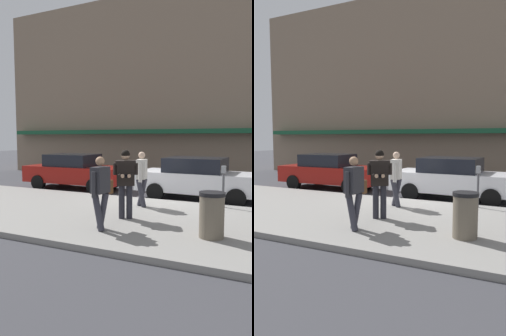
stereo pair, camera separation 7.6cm
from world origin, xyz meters
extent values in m
plane|color=#3D3D42|center=(0.00, 0.00, 0.00)|extent=(80.00, 80.00, 0.00)
cube|color=gray|center=(1.00, -2.85, 0.07)|extent=(32.00, 5.30, 0.14)
cube|color=silver|center=(1.00, 0.05, 0.00)|extent=(28.00, 0.12, 0.01)
cube|color=#84705B|center=(1.00, 8.50, 5.14)|extent=(28.00, 4.00, 10.28)
cube|color=#195133|center=(1.00, 6.15, 2.60)|extent=(26.60, 0.70, 0.24)
cube|color=maroon|center=(-4.42, 1.19, 0.67)|extent=(4.54, 1.93, 0.70)
cube|color=black|center=(-4.60, 1.18, 1.28)|extent=(2.11, 1.69, 0.52)
cylinder|color=black|center=(-3.05, 2.08, 0.32)|extent=(0.65, 0.24, 0.64)
cylinder|color=black|center=(-3.01, 0.37, 0.32)|extent=(0.65, 0.24, 0.64)
cylinder|color=black|center=(-5.84, 2.01, 0.32)|extent=(0.65, 0.24, 0.64)
cylinder|color=black|center=(-5.80, 0.30, 0.32)|extent=(0.65, 0.24, 0.64)
cube|color=silver|center=(1.11, 0.99, 0.67)|extent=(4.55, 1.94, 0.70)
cube|color=black|center=(0.93, 1.00, 1.28)|extent=(2.11, 1.69, 0.52)
cylinder|color=black|center=(2.52, 1.81, 0.32)|extent=(0.65, 0.24, 0.64)
cylinder|color=black|center=(2.48, 0.10, 0.32)|extent=(0.65, 0.24, 0.64)
cylinder|color=black|center=(-0.26, 1.88, 0.32)|extent=(0.65, 0.24, 0.64)
cylinder|color=black|center=(-0.31, 0.17, 0.32)|extent=(0.65, 0.24, 0.64)
cylinder|color=#23232B|center=(0.19, -3.10, 0.58)|extent=(0.16, 0.16, 0.88)
cylinder|color=#23232B|center=(0.01, -3.19, 0.58)|extent=(0.16, 0.16, 0.88)
cube|color=black|center=(0.10, -3.15, 1.34)|extent=(0.55, 0.48, 0.64)
cube|color=black|center=(0.10, -3.15, 1.61)|extent=(0.62, 0.54, 0.12)
cylinder|color=black|center=(0.34, -3.02, 1.45)|extent=(0.11, 0.11, 0.30)
cylinder|color=black|center=(0.31, -3.22, 1.30)|extent=(0.23, 0.31, 0.10)
sphere|color=tan|center=(0.31, -3.38, 1.30)|extent=(0.10, 0.10, 0.10)
cylinder|color=black|center=(-0.14, -3.27, 1.45)|extent=(0.11, 0.11, 0.30)
cylinder|color=black|center=(0.04, -3.36, 1.30)|extent=(0.23, 0.31, 0.10)
sphere|color=tan|center=(0.17, -3.45, 1.30)|extent=(0.10, 0.10, 0.10)
cube|color=black|center=(0.26, -3.45, 1.30)|extent=(0.13, 0.16, 0.07)
sphere|color=tan|center=(0.11, -3.18, 1.80)|extent=(0.22, 0.22, 0.22)
sphere|color=black|center=(0.11, -3.18, 1.83)|extent=(0.23, 0.23, 0.23)
cylinder|color=#33333D|center=(-0.13, -1.49, 0.57)|extent=(0.35, 0.21, 0.87)
cylinder|color=#33333D|center=(-0.09, -1.66, 0.57)|extent=(0.35, 0.21, 0.87)
cube|color=silver|center=(-0.11, -1.58, 1.30)|extent=(0.36, 0.47, 0.60)
cylinder|color=silver|center=(-0.16, -1.33, 1.22)|extent=(0.10, 0.10, 0.58)
cylinder|color=silver|center=(-0.06, -1.82, 1.22)|extent=(0.10, 0.10, 0.58)
sphere|color=beige|center=(-0.11, -1.58, 1.73)|extent=(0.21, 0.21, 0.21)
cylinder|color=#33333D|center=(0.04, -4.45, 0.57)|extent=(0.34, 0.18, 0.87)
cylinder|color=#33333D|center=(0.06, -4.27, 0.57)|extent=(0.34, 0.18, 0.87)
cube|color=#2D2D33|center=(0.05, -4.36, 1.30)|extent=(0.32, 0.45, 0.60)
cylinder|color=#2D2D33|center=(0.02, -4.61, 1.22)|extent=(0.10, 0.10, 0.58)
cylinder|color=#2D2D33|center=(0.07, -4.11, 1.22)|extent=(0.10, 0.10, 0.58)
sphere|color=tan|center=(0.05, -4.36, 1.73)|extent=(0.21, 0.21, 0.21)
cube|color=brown|center=(0.10, -4.07, 1.10)|extent=(0.14, 0.25, 0.32)
cylinder|color=#4C4C51|center=(2.18, -0.60, 0.67)|extent=(0.07, 0.07, 1.05)
cube|color=gray|center=(2.18, -0.60, 1.30)|extent=(0.12, 0.18, 0.22)
cylinder|color=#665B4C|center=(2.47, -3.86, 0.59)|extent=(0.52, 0.52, 0.90)
cylinder|color=black|center=(2.47, -3.86, 1.08)|extent=(0.55, 0.55, 0.08)
camera|label=1|loc=(3.80, -10.78, 2.26)|focal=35.00mm
camera|label=2|loc=(3.86, -10.74, 2.26)|focal=35.00mm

